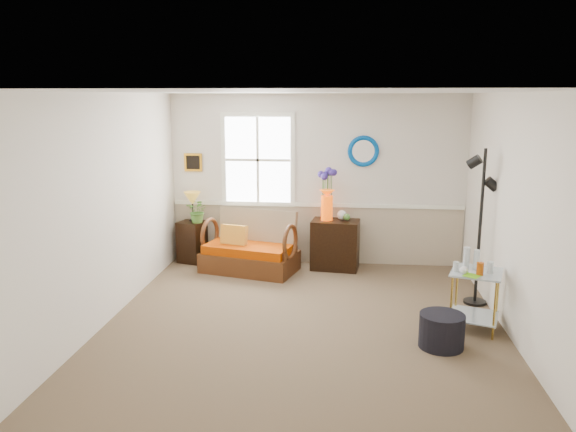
# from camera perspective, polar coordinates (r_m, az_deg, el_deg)

# --- Properties ---
(floor) EXTENTS (4.50, 5.00, 0.01)m
(floor) POSITION_cam_1_polar(r_m,az_deg,el_deg) (6.55, 1.56, -10.88)
(floor) COLOR #786349
(floor) RESTS_ON ground
(ceiling) EXTENTS (4.50, 5.00, 0.01)m
(ceiling) POSITION_cam_1_polar(r_m,az_deg,el_deg) (6.03, 1.70, 12.51)
(ceiling) COLOR white
(ceiling) RESTS_ON walls
(walls) EXTENTS (4.51, 5.01, 2.60)m
(walls) POSITION_cam_1_polar(r_m,az_deg,el_deg) (6.16, 1.63, 0.33)
(walls) COLOR silver
(walls) RESTS_ON floor
(wainscot) EXTENTS (4.46, 0.02, 0.90)m
(wainscot) POSITION_cam_1_polar(r_m,az_deg,el_deg) (8.76, 2.84, -1.85)
(wainscot) COLOR tan
(wainscot) RESTS_ON walls
(chair_rail) EXTENTS (4.46, 0.04, 0.06)m
(chair_rail) POSITION_cam_1_polar(r_m,az_deg,el_deg) (8.65, 2.87, 1.16)
(chair_rail) COLOR white
(chair_rail) RESTS_ON walls
(window) EXTENTS (1.14, 0.06, 1.44)m
(window) POSITION_cam_1_polar(r_m,az_deg,el_deg) (8.65, -3.08, 5.71)
(window) COLOR white
(window) RESTS_ON walls
(picture) EXTENTS (0.28, 0.03, 0.28)m
(picture) POSITION_cam_1_polar(r_m,az_deg,el_deg) (8.88, -9.61, 5.40)
(picture) COLOR #BE821B
(picture) RESTS_ON walls
(mirror) EXTENTS (0.47, 0.07, 0.47)m
(mirror) POSITION_cam_1_polar(r_m,az_deg,el_deg) (8.54, 7.66, 6.55)
(mirror) COLOR #005FB8
(mirror) RESTS_ON walls
(loveseat) EXTENTS (1.50, 1.08, 0.88)m
(loveseat) POSITION_cam_1_polar(r_m,az_deg,el_deg) (8.32, -3.94, -2.68)
(loveseat) COLOR #5F3114
(loveseat) RESTS_ON floor
(throw_pillow) EXTENTS (0.42, 0.21, 0.40)m
(throw_pillow) POSITION_cam_1_polar(r_m,az_deg,el_deg) (8.35, -5.53, -2.30)
(throw_pillow) COLOR orange
(throw_pillow) RESTS_ON loveseat
(lamp_stand) EXTENTS (0.45, 0.45, 0.65)m
(lamp_stand) POSITION_cam_1_polar(r_m,az_deg,el_deg) (8.93, -9.73, -2.58)
(lamp_stand) COLOR black
(lamp_stand) RESTS_ON floor
(table_lamp) EXTENTS (0.32, 0.32, 0.47)m
(table_lamp) POSITION_cam_1_polar(r_m,az_deg,el_deg) (8.80, -9.67, 0.92)
(table_lamp) COLOR #B88427
(table_lamp) RESTS_ON lamp_stand
(potted_plant) EXTENTS (0.43, 0.45, 0.29)m
(potted_plant) POSITION_cam_1_polar(r_m,az_deg,el_deg) (8.73, -9.12, 0.25)
(potted_plant) COLOR #4B8431
(potted_plant) RESTS_ON lamp_stand
(cabinet) EXTENTS (0.74, 0.52, 0.74)m
(cabinet) POSITION_cam_1_polar(r_m,az_deg,el_deg) (8.46, 4.81, -2.92)
(cabinet) COLOR black
(cabinet) RESTS_ON floor
(flower_vase) EXTENTS (0.22, 0.22, 0.77)m
(flower_vase) POSITION_cam_1_polar(r_m,az_deg,el_deg) (8.32, 3.99, 2.17)
(flower_vase) COLOR #E04203
(flower_vase) RESTS_ON cabinet
(side_table) EXTENTS (0.66, 0.66, 0.67)m
(side_table) POSITION_cam_1_polar(r_m,az_deg,el_deg) (6.63, 18.43, -8.13)
(side_table) COLOR gold
(side_table) RESTS_ON floor
(tabletop_items) EXTENTS (0.55, 0.55, 0.24)m
(tabletop_items) POSITION_cam_1_polar(r_m,az_deg,el_deg) (6.45, 18.31, -4.42)
(tabletop_items) COLOR silver
(tabletop_items) RESTS_ON side_table
(floor_lamp) EXTENTS (0.37, 0.37, 1.95)m
(floor_lamp) POSITION_cam_1_polar(r_m,az_deg,el_deg) (7.27, 18.92, -1.15)
(floor_lamp) COLOR black
(floor_lamp) RESTS_ON floor
(ottoman) EXTENTS (0.53, 0.53, 0.36)m
(ottoman) POSITION_cam_1_polar(r_m,az_deg,el_deg) (6.13, 15.33, -11.17)
(ottoman) COLOR black
(ottoman) RESTS_ON floor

